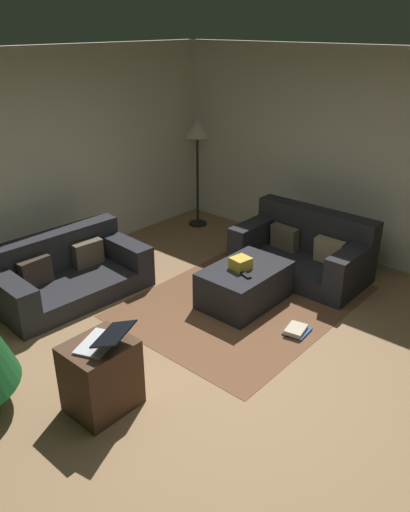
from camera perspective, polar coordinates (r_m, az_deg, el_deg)
ground_plane at (r=4.57m, az=1.35°, el=-13.31°), size 6.40×6.40×0.00m
rear_partition at (r=6.28m, az=-21.30°, el=9.18°), size 6.40×0.12×2.60m
corner_partition at (r=6.51m, az=19.85°, el=9.93°), size 0.12×6.40×2.60m
couch_left at (r=5.91m, az=-15.45°, el=-1.85°), size 1.72×1.02×0.67m
couch_right at (r=6.28m, az=11.24°, el=0.61°), size 0.89×1.57×0.77m
ottoman at (r=5.55m, az=4.51°, el=-3.26°), size 0.98×0.65×0.42m
gift_box at (r=5.40m, az=4.06°, el=-0.82°), size 0.22×0.21×0.13m
tv_remote at (r=5.27m, az=4.58°, el=-2.16°), size 0.10×0.17×0.02m
side_table at (r=4.16m, az=-11.68°, el=-13.14°), size 0.52×0.44×0.60m
laptop at (r=3.93m, az=-11.40°, el=-9.28°), size 0.47×0.48×0.17m
book_stack at (r=5.17m, az=10.31°, el=-8.28°), size 0.29×0.24×0.07m
corner_lamp at (r=7.39m, az=-0.89°, el=13.36°), size 0.36×0.36×1.58m
area_rug at (r=5.65m, az=4.44°, el=-5.12°), size 2.60×2.00×0.01m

